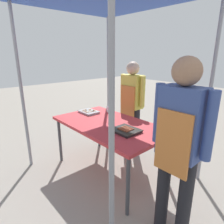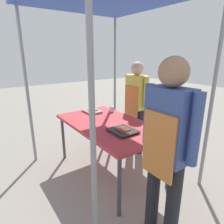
{
  "view_description": "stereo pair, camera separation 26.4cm",
  "coord_description": "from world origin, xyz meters",
  "px_view_note": "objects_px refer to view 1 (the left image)",
  "views": [
    {
      "loc": [
        1.89,
        -1.63,
        1.66
      ],
      "look_at": [
        0.0,
        0.05,
        0.9
      ],
      "focal_mm": 31.04,
      "sensor_mm": 36.0,
      "label": 1
    },
    {
      "loc": [
        2.05,
        -1.43,
        1.66
      ],
      "look_at": [
        0.0,
        0.05,
        0.9
      ],
      "focal_mm": 31.04,
      "sensor_mm": 36.0,
      "label": 2
    }
  ],
  "objects_px": {
    "tray_grilled_sausages": "(126,130)",
    "drink_cup_near_edge": "(109,109)",
    "customer_nearby": "(179,140)",
    "vendor_woman": "(132,100)",
    "tray_meat_skewers": "(89,112)",
    "condiment_bowl": "(162,131)",
    "stall_table": "(109,127)"
  },
  "relations": [
    {
      "from": "vendor_woman",
      "to": "customer_nearby",
      "type": "bearing_deg",
      "value": 145.66
    },
    {
      "from": "stall_table",
      "to": "customer_nearby",
      "type": "relative_size",
      "value": 0.97
    },
    {
      "from": "tray_meat_skewers",
      "to": "drink_cup_near_edge",
      "type": "relative_size",
      "value": 3.37
    },
    {
      "from": "vendor_woman",
      "to": "customer_nearby",
      "type": "relative_size",
      "value": 0.94
    },
    {
      "from": "tray_meat_skewers",
      "to": "customer_nearby",
      "type": "height_order",
      "value": "customer_nearby"
    },
    {
      "from": "tray_grilled_sausages",
      "to": "tray_meat_skewers",
      "type": "distance_m",
      "value": 0.96
    },
    {
      "from": "tray_meat_skewers",
      "to": "customer_nearby",
      "type": "bearing_deg",
      "value": -10.23
    },
    {
      "from": "tray_meat_skewers",
      "to": "customer_nearby",
      "type": "distance_m",
      "value": 1.79
    },
    {
      "from": "condiment_bowl",
      "to": "vendor_woman",
      "type": "height_order",
      "value": "vendor_woman"
    },
    {
      "from": "stall_table",
      "to": "customer_nearby",
      "type": "xyz_separation_m",
      "value": [
        1.16,
        -0.24,
        0.28
      ]
    },
    {
      "from": "tray_grilled_sausages",
      "to": "condiment_bowl",
      "type": "bearing_deg",
      "value": 42.77
    },
    {
      "from": "drink_cup_near_edge",
      "to": "vendor_woman",
      "type": "bearing_deg",
      "value": 68.41
    },
    {
      "from": "condiment_bowl",
      "to": "tray_meat_skewers",
      "type": "bearing_deg",
      "value": -172.2
    },
    {
      "from": "tray_grilled_sausages",
      "to": "vendor_woman",
      "type": "distance_m",
      "value": 1.01
    },
    {
      "from": "tray_grilled_sausages",
      "to": "customer_nearby",
      "type": "bearing_deg",
      "value": -13.59
    },
    {
      "from": "drink_cup_near_edge",
      "to": "vendor_woman",
      "type": "relative_size",
      "value": 0.06
    },
    {
      "from": "tray_grilled_sausages",
      "to": "drink_cup_near_edge",
      "type": "height_order",
      "value": "drink_cup_near_edge"
    },
    {
      "from": "stall_table",
      "to": "vendor_woman",
      "type": "xyz_separation_m",
      "value": [
        -0.26,
        0.73,
        0.21
      ]
    },
    {
      "from": "drink_cup_near_edge",
      "to": "vendor_woman",
      "type": "height_order",
      "value": "vendor_woman"
    },
    {
      "from": "customer_nearby",
      "to": "tray_meat_skewers",
      "type": "bearing_deg",
      "value": 169.77
    },
    {
      "from": "tray_grilled_sausages",
      "to": "vendor_woman",
      "type": "relative_size",
      "value": 0.21
    },
    {
      "from": "tray_grilled_sausages",
      "to": "condiment_bowl",
      "type": "distance_m",
      "value": 0.44
    },
    {
      "from": "tray_grilled_sausages",
      "to": "drink_cup_near_edge",
      "type": "bearing_deg",
      "value": 153.01
    },
    {
      "from": "tray_meat_skewers",
      "to": "drink_cup_near_edge",
      "type": "distance_m",
      "value": 0.33
    },
    {
      "from": "stall_table",
      "to": "tray_grilled_sausages",
      "type": "distance_m",
      "value": 0.38
    },
    {
      "from": "condiment_bowl",
      "to": "customer_nearby",
      "type": "height_order",
      "value": "customer_nearby"
    },
    {
      "from": "customer_nearby",
      "to": "tray_grilled_sausages",
      "type": "bearing_deg",
      "value": 166.41
    },
    {
      "from": "tray_meat_skewers",
      "to": "condiment_bowl",
      "type": "relative_size",
      "value": 1.9
    },
    {
      "from": "drink_cup_near_edge",
      "to": "customer_nearby",
      "type": "xyz_separation_m",
      "value": [
        1.58,
        -0.59,
        0.18
      ]
    },
    {
      "from": "condiment_bowl",
      "to": "stall_table",
      "type": "bearing_deg",
      "value": -160.24
    },
    {
      "from": "tray_grilled_sausages",
      "to": "condiment_bowl",
      "type": "height_order",
      "value": "condiment_bowl"
    },
    {
      "from": "stall_table",
      "to": "tray_meat_skewers",
      "type": "height_order",
      "value": "tray_meat_skewers"
    }
  ]
}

